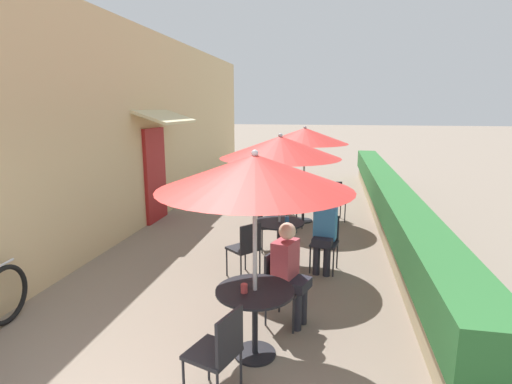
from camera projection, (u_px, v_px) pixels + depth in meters
name	position (u px, v px, depth m)	size (l,w,h in m)	color
cafe_facade_wall	(157.00, 127.00, 9.35)	(0.98, 13.88, 4.20)	#D6B784
planter_hedge	(387.00, 201.00, 8.74)	(0.60, 12.88, 1.01)	tan
patio_table_near	(255.00, 307.00, 4.08)	(0.80, 0.80, 0.73)	black
patio_umbrella_near	(255.00, 172.00, 3.79)	(1.90, 1.90, 2.15)	#B7B7BC
cafe_chair_near_left	(219.00, 349.00, 3.42)	(0.51, 0.51, 0.87)	#232328
cafe_chair_near_right	(281.00, 281.00, 4.75)	(0.51, 0.51, 0.87)	#232328
seated_patron_near_right	(289.00, 269.00, 4.66)	(0.48, 0.43, 1.25)	#23232D
coffee_cup_near	(244.00, 288.00, 3.97)	(0.07, 0.07, 0.09)	#B73D3D
patio_table_mid	(279.00, 233.00, 6.49)	(0.80, 0.80, 0.73)	black
patio_umbrella_mid	(280.00, 147.00, 6.20)	(1.90, 1.90, 2.15)	#B7B7BC
cafe_chair_mid_left	(325.00, 238.00, 6.31)	(0.46, 0.46, 0.87)	#232328
seated_patron_mid_left	(324.00, 230.00, 6.17)	(0.38, 0.45, 1.25)	#23232D
cafe_chair_mid_right	(266.00, 222.00, 7.20)	(0.51, 0.51, 0.87)	#232328
cafe_chair_mid_back	(246.00, 245.00, 5.97)	(0.56, 0.56, 0.87)	#232328
coffee_cup_mid	(287.00, 219.00, 6.43)	(0.07, 0.07, 0.09)	teal
patio_table_far	(303.00, 198.00, 9.01)	(0.80, 0.80, 0.73)	black
patio_umbrella_far	(305.00, 136.00, 8.72)	(1.90, 1.90, 2.15)	#B7B7BC
cafe_chair_far_left	(281.00, 194.00, 9.58)	(0.57, 0.57, 0.87)	#232328
cafe_chair_far_right	(295.00, 207.00, 8.33)	(0.49, 0.49, 0.87)	#232328
cafe_chair_far_back	(335.00, 198.00, 9.15)	(0.49, 0.49, 0.87)	#232328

